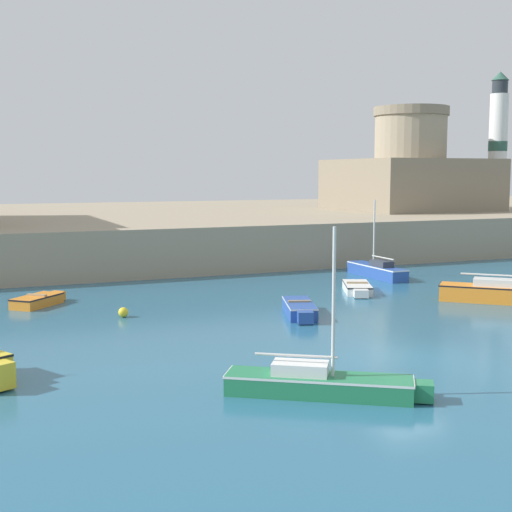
% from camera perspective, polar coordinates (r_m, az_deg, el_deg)
% --- Properties ---
extents(ground_plane, '(200.00, 200.00, 0.00)m').
position_cam_1_polar(ground_plane, '(25.81, 11.94, -7.83)').
color(ground_plane, '#28607F').
extents(quay_seawall, '(120.00, 40.00, 3.04)m').
position_cam_1_polar(quay_seawall, '(63.37, -9.73, 2.16)').
color(quay_seawall, gray).
rests_on(quay_seawall, ground).
extents(dinghy_orange_0, '(2.88, 2.98, 0.59)m').
position_cam_1_polar(dinghy_orange_0, '(36.07, -17.00, -3.39)').
color(dinghy_orange_0, orange).
rests_on(dinghy_orange_0, ground).
extents(dinghy_blue_1, '(2.26, 4.09, 0.68)m').
position_cam_1_polar(dinghy_blue_1, '(32.20, 3.52, -4.21)').
color(dinghy_blue_1, '#284C9E').
rests_on(dinghy_blue_1, ground).
extents(sailboat_green_2, '(5.47, 4.07, 4.91)m').
position_cam_1_polar(sailboat_green_2, '(20.91, 5.20, -10.04)').
color(sailboat_green_2, '#237A4C').
rests_on(sailboat_green_2, ground).
extents(sailboat_blue_4, '(1.15, 5.71, 4.71)m').
position_cam_1_polar(sailboat_blue_4, '(44.53, 9.60, -1.09)').
color(sailboat_blue_4, '#284C9E').
rests_on(sailboat_blue_4, ground).
extents(sailboat_orange_5, '(5.91, 5.67, 5.30)m').
position_cam_1_polar(sailboat_orange_5, '(37.29, 19.58, -2.83)').
color(sailboat_orange_5, orange).
rests_on(sailboat_orange_5, ground).
extents(dinghy_white_6, '(2.52, 3.78, 0.56)m').
position_cam_1_polar(dinghy_white_6, '(38.64, 8.12, -2.53)').
color(dinghy_white_6, white).
rests_on(dinghy_white_6, ground).
extents(mooring_buoy, '(0.45, 0.45, 0.45)m').
position_cam_1_polar(mooring_buoy, '(32.35, -10.57, -4.45)').
color(mooring_buoy, yellow).
rests_on(mooring_buoy, ground).
extents(fortress, '(12.29, 12.29, 9.26)m').
position_cam_1_polar(fortress, '(66.87, 12.19, 6.34)').
color(fortress, gray).
rests_on(fortress, quay_seawall).
extents(lighthouse, '(1.71, 1.71, 12.54)m').
position_cam_1_polar(lighthouse, '(70.07, 18.78, 8.55)').
color(lighthouse, silver).
rests_on(lighthouse, quay_seawall).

